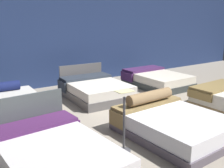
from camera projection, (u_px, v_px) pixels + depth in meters
ground_plane at (130, 115)px, 6.10m from camera, size 18.00×18.00×0.02m
showroom_back_wall at (64, 32)px, 8.49m from camera, size 18.00×0.06×3.50m
bed_0 at (53, 156)px, 3.77m from camera, size 1.58×2.25×0.93m
bed_1 at (172, 123)px, 4.99m from camera, size 1.72×2.06×0.72m
bed_3 at (7, 106)px, 5.99m from camera, size 1.63×2.03×0.65m
bed_4 at (95, 89)px, 7.32m from camera, size 1.62×2.05×0.82m
bed_5 at (156, 79)px, 8.59m from camera, size 1.55×2.06×0.50m
price_sign at (124, 129)px, 4.29m from camera, size 0.28×0.24×1.06m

